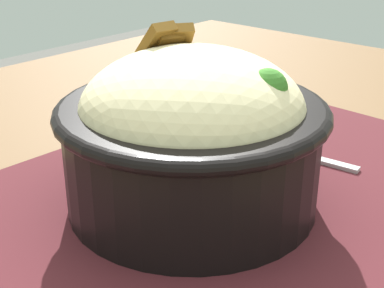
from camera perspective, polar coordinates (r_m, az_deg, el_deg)
table at (r=0.51m, az=5.04°, el=-9.51°), size 1.05×0.94×0.71m
placemat at (r=0.45m, az=4.63°, el=-5.32°), size 0.49×0.38×0.00m
bowl at (r=0.41m, az=-0.01°, el=1.28°), size 0.20×0.20×0.14m
fork at (r=0.53m, az=9.38°, el=-0.66°), size 0.03×0.13×0.00m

